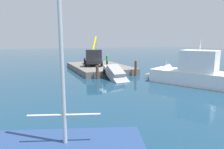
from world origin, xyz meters
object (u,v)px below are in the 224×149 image
at_px(crane_truck, 93,58).
at_px(moored_yacht, 182,76).
at_px(dock_worker, 107,60).
at_px(salvaged_car, 116,74).

bearing_deg(crane_truck, moored_yacht, 26.69).
bearing_deg(dock_worker, salvaged_car, -13.92).
height_order(dock_worker, salvaged_car, dock_worker).
distance_m(crane_truck, dock_worker, 2.39).
xyz_separation_m(crane_truck, salvaged_car, (8.71, 0.22, -1.44)).
relative_size(dock_worker, moored_yacht, 0.16).
bearing_deg(crane_truck, dock_worker, 64.15).
bearing_deg(salvaged_car, dock_worker, 166.08).
distance_m(salvaged_car, moored_yacht, 8.18).
xyz_separation_m(crane_truck, moored_yacht, (13.55, 6.81, -1.34)).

